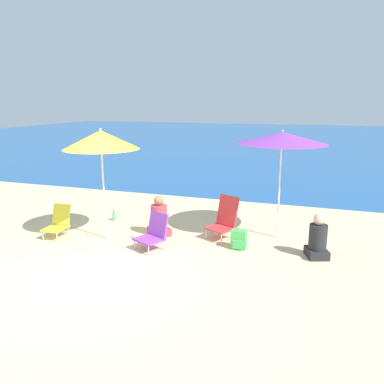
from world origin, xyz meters
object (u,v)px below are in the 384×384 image
at_px(person_seated_near, 159,219).
at_px(person_seated_far, 318,239).
at_px(beach_chair_purple, 154,232).
at_px(beach_chair_red, 224,218).
at_px(backpack_green, 239,240).
at_px(beach_umbrella_purple, 282,138).
at_px(water_bottle, 114,217).
at_px(beach_chair_yellow, 58,222).
at_px(beach_umbrella_yellow, 101,140).

xyz_separation_m(person_seated_near, person_seated_far, (3.25, -0.17, -0.01)).
distance_m(beach_chair_purple, person_seated_far, 3.10).
bearing_deg(beach_chair_red, backpack_green, -24.80).
bearing_deg(person_seated_far, beach_umbrella_purple, 114.47).
xyz_separation_m(beach_chair_red, backpack_green, (0.42, -0.51, -0.24)).
bearing_deg(water_bottle, person_seated_near, -22.18).
distance_m(beach_chair_red, beach_chair_yellow, 3.54).
distance_m(beach_umbrella_purple, beach_chair_red, 2.03).
height_order(beach_umbrella_yellow, beach_chair_red, beach_umbrella_yellow).
height_order(beach_umbrella_yellow, person_seated_far, beach_umbrella_yellow).
height_order(beach_umbrella_yellow, beach_chair_purple, beach_umbrella_yellow).
bearing_deg(beach_umbrella_yellow, person_seated_far, 5.23).
relative_size(beach_chair_yellow, backpack_green, 1.80).
relative_size(beach_chair_purple, water_bottle, 2.89).
distance_m(beach_umbrella_purple, beach_chair_yellow, 5.00).
bearing_deg(beach_chair_purple, beach_umbrella_purple, 57.85).
distance_m(person_seated_far, backpack_green, 1.47).
relative_size(backpack_green, water_bottle, 1.53).
bearing_deg(beach_umbrella_purple, beach_chair_yellow, -162.37).
bearing_deg(person_seated_near, beach_umbrella_yellow, 159.41).
bearing_deg(beach_umbrella_purple, beach_chair_purple, -147.75).
distance_m(person_seated_near, person_seated_far, 3.25).
height_order(person_seated_near, water_bottle, person_seated_near).
relative_size(beach_umbrella_yellow, beach_chair_red, 2.60).
height_order(beach_chair_purple, water_bottle, beach_chair_purple).
height_order(beach_chair_red, beach_chair_yellow, beach_chair_red).
distance_m(beach_chair_purple, water_bottle, 2.14).
xyz_separation_m(beach_chair_yellow, person_seated_near, (2.02, 0.74, 0.03)).
xyz_separation_m(backpack_green, water_bottle, (-3.24, 0.81, -0.09)).
xyz_separation_m(person_seated_near, backpack_green, (1.79, -0.22, -0.17)).
bearing_deg(beach_chair_yellow, beach_umbrella_yellow, 7.56).
distance_m(beach_umbrella_purple, beach_chair_purple, 3.17).
relative_size(beach_chair_red, backpack_green, 2.37).
distance_m(beach_chair_yellow, water_bottle, 1.47).
bearing_deg(person_seated_near, backpack_green, -57.34).
bearing_deg(beach_umbrella_yellow, beach_chair_purple, -8.67).
bearing_deg(beach_chair_red, beach_umbrella_yellow, -134.52).
height_order(beach_chair_red, backpack_green, beach_chair_red).
relative_size(beach_umbrella_yellow, person_seated_near, 2.64).
xyz_separation_m(person_seated_far, backpack_green, (-1.46, -0.05, -0.16)).
bearing_deg(beach_chair_red, person_seated_far, 11.68).
xyz_separation_m(person_seated_far, water_bottle, (-4.70, 0.76, -0.25)).
height_order(beach_umbrella_yellow, water_bottle, beach_umbrella_yellow).
distance_m(beach_umbrella_yellow, beach_chair_red, 2.99).
relative_size(beach_umbrella_purple, beach_umbrella_yellow, 0.98).
height_order(person_seated_far, water_bottle, person_seated_far).
bearing_deg(beach_umbrella_purple, water_bottle, -178.87).
bearing_deg(person_seated_near, beach_chair_red, -38.38).
height_order(beach_umbrella_purple, backpack_green, beach_umbrella_purple).
xyz_separation_m(beach_umbrella_purple, water_bottle, (-3.89, -0.08, -2.01)).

